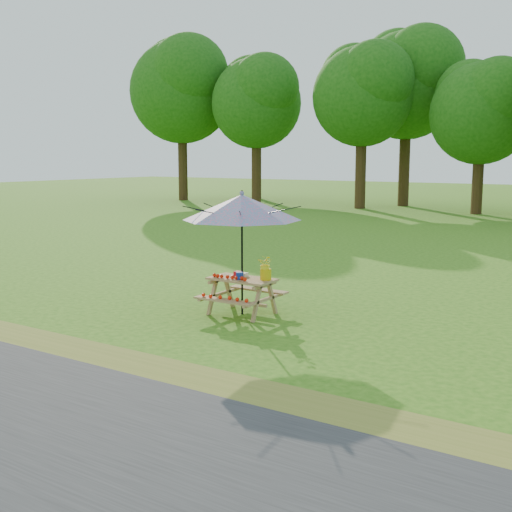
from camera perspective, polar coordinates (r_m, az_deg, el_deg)
The scene contains 7 objects.
ground at distance 9.70m, azimuth 15.64°, elevation -8.53°, with size 120.00×120.00×0.00m, color #316D14.
drygrass_strip at distance 7.23m, azimuth 8.65°, elevation -14.40°, with size 120.00×1.20×0.01m, color olive.
picnic_table at distance 11.64m, azimuth -1.25°, elevation -3.64°, with size 1.20×1.32×0.67m.
patio_umbrella at distance 11.40m, azimuth -1.27°, elevation 4.35°, with size 2.54×2.54×2.25m.
produce_bins at distance 11.60m, azimuth -1.42°, elevation -1.69°, with size 0.30×0.39×0.13m.
tomatoes_row at distance 11.51m, azimuth -2.37°, elevation -1.87°, with size 0.77×0.13×0.07m, color red, non-canonical shape.
flower_bucket at distance 11.37m, azimuth 0.87°, elevation -0.98°, with size 0.31×0.28×0.44m.
Camera 1 is at (2.71, -8.87, 2.85)m, focal length 45.00 mm.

